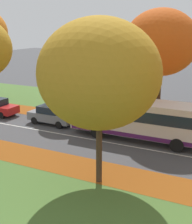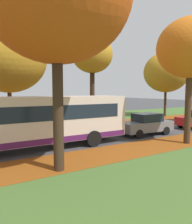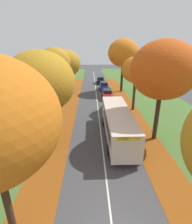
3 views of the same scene
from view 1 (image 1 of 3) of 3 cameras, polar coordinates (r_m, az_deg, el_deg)
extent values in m
cube|color=#8C4714|center=(20.30, -7.62, -8.92)|extent=(2.80, 60.00, 0.00)
cube|color=#476B2D|center=(34.41, -3.09, 1.46)|extent=(12.00, 90.00, 0.01)
cube|color=#8C4714|center=(27.86, 3.00, -1.94)|extent=(2.80, 60.00, 0.00)
cube|color=silver|center=(27.12, -12.73, -2.81)|extent=(0.12, 80.00, 0.01)
cylinder|color=#422D1E|center=(17.02, 0.56, -7.09)|extent=(0.33, 0.33, 3.64)
ellipsoid|color=#B27F1E|center=(15.88, 0.60, 7.01)|extent=(6.33, 6.33, 5.70)
cylinder|color=#382619|center=(26.86, 11.24, 2.42)|extent=(0.43, 0.43, 4.81)
ellipsoid|color=#C64C14|center=(26.22, 11.78, 12.36)|extent=(5.98, 5.98, 5.39)
cylinder|color=#422D1E|center=(30.09, -5.06, 3.65)|extent=(0.40, 0.40, 4.39)
ellipsoid|color=orange|center=(29.55, -5.23, 10.72)|extent=(4.07, 4.07, 3.66)
cube|color=beige|center=(23.58, 7.74, -0.95)|extent=(2.50, 10.40, 2.50)
cube|color=#19232D|center=(23.47, 7.77, -0.02)|extent=(2.54, 9.15, 0.80)
cube|color=#4C1951|center=(23.90, 7.65, -3.41)|extent=(2.52, 10.19, 0.32)
cylinder|color=black|center=(24.30, 15.77, -4.01)|extent=(0.30, 0.96, 0.96)
cylinder|color=black|center=(22.10, 14.56, -5.89)|extent=(0.30, 0.96, 0.96)
cylinder|color=black|center=(25.99, 2.53, -2.14)|extent=(0.30, 0.96, 0.96)
cylinder|color=black|center=(23.95, 0.20, -3.68)|extent=(0.30, 0.96, 0.96)
cube|color=slate|center=(27.57, -8.08, -0.82)|extent=(1.86, 4.26, 0.70)
cube|color=#19232D|center=(27.49, -8.39, 0.52)|extent=(1.52, 2.07, 0.60)
cylinder|color=black|center=(27.56, -4.91, -1.49)|extent=(0.24, 0.65, 0.64)
cylinder|color=black|center=(26.33, -6.79, -2.36)|extent=(0.24, 0.65, 0.64)
cylinder|color=black|center=(29.03, -9.20, -0.76)|extent=(0.24, 0.65, 0.64)
cylinder|color=black|center=(27.87, -11.16, -1.54)|extent=(0.24, 0.65, 0.64)
cylinder|color=black|center=(31.29, -14.88, 0.11)|extent=(0.23, 0.64, 0.64)
cylinder|color=black|center=(30.20, -16.86, -0.59)|extent=(0.23, 0.64, 0.64)
camera|label=2|loc=(34.20, 20.48, 6.02)|focal=35.00mm
camera|label=3|loc=(20.83, 54.09, 11.83)|focal=28.00mm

